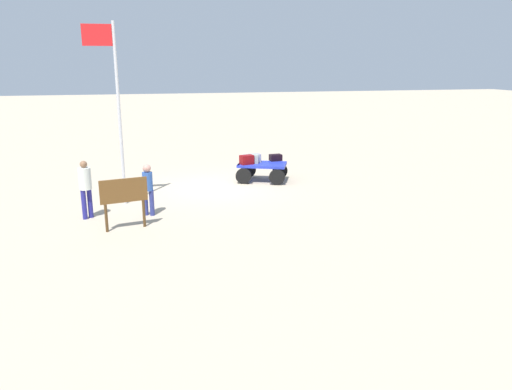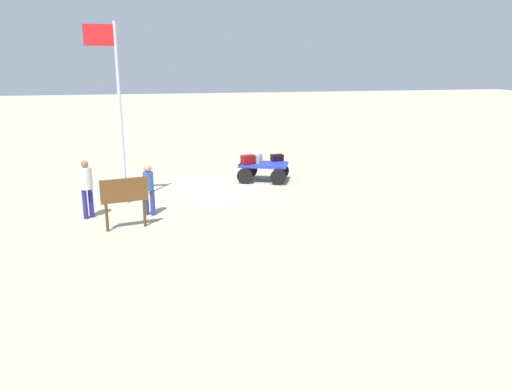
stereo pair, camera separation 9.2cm
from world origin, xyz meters
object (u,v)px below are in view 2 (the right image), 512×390
Objects in this scene: suitcase_dark at (252,159)px; flagpole at (116,98)px; luggage_cart at (263,169)px; worker_trailing at (86,184)px; signboard at (125,194)px; suitcase_grey at (277,158)px; suitcase_tan at (248,160)px; worker_lead at (149,186)px; suitcase_navy at (254,158)px.

flagpole is at bearing 24.25° from suitcase_dark.
luggage_cart is 7.10m from worker_trailing.
suitcase_dark is 6.75m from signboard.
suitcase_grey is at bearing -167.80° from suitcase_dark.
suitcase_dark is 1.38× the size of suitcase_grey.
flagpole is at bearing 23.31° from suitcase_tan.
worker_lead is at bearing 118.49° from flagpole.
signboard is at bearing 46.04° from suitcase_dark.
signboard is at bearing 46.05° from suitcase_navy.
suitcase_grey is 7.69m from signboard.
suitcase_tan reaches higher than suitcase_navy.
flagpole is (4.64, 2.00, 2.51)m from suitcase_tan.
worker_trailing reaches higher than suitcase_navy.
worker_trailing is (6.86, 3.79, 0.20)m from suitcase_grey.
worker_trailing is at bearing 31.60° from suitcase_dark.
suitcase_grey is at bearing -151.10° from worker_trailing.
suitcase_tan is 5.19m from worker_lead.
worker_trailing is at bearing 31.94° from suitcase_navy.
suitcase_grey is 0.09× the size of flagpole.
worker_trailing is at bearing -49.88° from signboard.
worker_lead is (3.83, 3.51, 0.02)m from suitcase_tan.
signboard is (4.80, 4.98, 0.12)m from suitcase_navy.
suitcase_dark is at bearing 46.14° from suitcase_navy.
suitcase_tan is 6.54m from worker_trailing.
suitcase_grey is (-0.97, -0.11, -0.04)m from suitcase_navy.
luggage_cart is at bearing -151.17° from worker_trailing.
suitcase_tan is 0.36× the size of worker_lead.
luggage_cart is 1.28× the size of worker_trailing.
suitcase_dark is 0.12× the size of flagpole.
luggage_cart is at bearing 29.56° from suitcase_grey.
worker_trailing is at bearing 31.14° from suitcase_tan.
signboard is at bearing 60.28° from worker_lead.
suitcase_grey is at bearing -157.83° from flagpole.
worker_lead reaches higher than suitcase_grey.
suitcase_navy is 0.45× the size of signboard.
suitcase_dark is 0.39× the size of worker_trailing.
suitcase_navy is (0.30, -0.26, 0.37)m from luggage_cart.
worker_trailing reaches higher than suitcase_dark.
suitcase_grey is (-1.27, -0.41, -0.05)m from suitcase_tan.
worker_lead is at bearing 175.90° from worker_trailing.
suitcase_grey is at bearing -142.46° from worker_lead.
suitcase_navy is 0.37× the size of worker_trailing.
flagpole reaches higher than luggage_cart.
worker_trailing is (5.59, 3.38, 0.15)m from suitcase_tan.
suitcase_dark is 6.79m from worker_trailing.
suitcase_tan is at bearing 2.95° from luggage_cart.
suitcase_navy is (-0.30, -0.29, -0.01)m from suitcase_tan.
suitcase_dark is 0.17m from suitcase_navy.
suitcase_tan is at bearing -133.85° from signboard.
signboard is at bearing 130.12° from worker_trailing.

